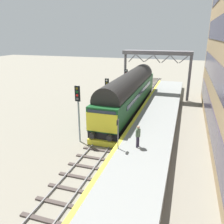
% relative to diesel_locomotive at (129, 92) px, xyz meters
% --- Properties ---
extents(ground_plane, '(140.00, 140.00, 0.00)m').
position_rel_diesel_locomotive_xyz_m(ground_plane, '(-0.00, -6.25, -2.48)').
color(ground_plane, gray).
rests_on(ground_plane, ground).
extents(track_main, '(2.50, 60.00, 0.15)m').
position_rel_diesel_locomotive_xyz_m(track_main, '(-0.00, -6.25, -2.43)').
color(track_main, slate).
rests_on(track_main, ground).
extents(station_platform, '(4.00, 44.00, 1.01)m').
position_rel_diesel_locomotive_xyz_m(station_platform, '(3.60, -6.25, -1.98)').
color(station_platform, gray).
rests_on(station_platform, ground).
extents(diesel_locomotive, '(2.74, 18.84, 4.68)m').
position_rel_diesel_locomotive_xyz_m(diesel_locomotive, '(0.00, 0.00, 0.00)').
color(diesel_locomotive, black).
rests_on(diesel_locomotive, ground).
extents(signal_post_near, '(0.44, 0.22, 4.88)m').
position_rel_diesel_locomotive_xyz_m(signal_post_near, '(-2.07, -9.06, 0.69)').
color(signal_post_near, gray).
rests_on(signal_post_near, ground).
extents(signal_post_mid, '(0.44, 0.22, 4.23)m').
position_rel_diesel_locomotive_xyz_m(signal_post_mid, '(-2.07, -1.85, 0.24)').
color(signal_post_mid, gray).
rests_on(signal_post_mid, ground).
extents(signal_post_far, '(0.44, 0.22, 4.08)m').
position_rel_diesel_locomotive_xyz_m(signal_post_far, '(-2.07, 6.54, 0.08)').
color(signal_post_far, gray).
rests_on(signal_post_far, ground).
extents(platform_number_sign, '(0.10, 0.44, 2.19)m').
position_rel_diesel_locomotive_xyz_m(platform_number_sign, '(1.92, -11.10, -0.04)').
color(platform_number_sign, slate).
rests_on(platform_number_sign, station_platform).
extents(waiting_passenger, '(0.44, 0.48, 1.64)m').
position_rel_diesel_locomotive_xyz_m(waiting_passenger, '(3.23, -10.45, -0.49)').
color(waiting_passenger, '#352E40').
rests_on(waiting_passenger, station_platform).
extents(overhead_footbridge, '(9.30, 2.00, 6.68)m').
position_rel_diesel_locomotive_xyz_m(overhead_footbridge, '(2.05, 7.15, 3.45)').
color(overhead_footbridge, slate).
rests_on(overhead_footbridge, ground).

